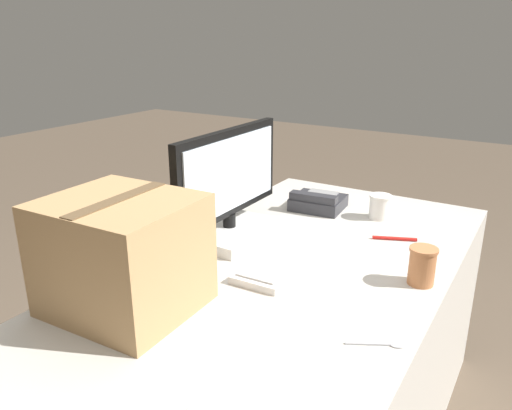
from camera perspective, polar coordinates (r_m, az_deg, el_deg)
office_desk at (r=1.70m, az=2.70°, el=-18.40°), size 1.80×0.90×0.72m
monitor at (r=1.70m, az=-3.09°, el=1.16°), size 0.55×0.24×0.38m
keyboard at (r=1.57m, az=3.41°, el=-5.91°), size 0.44×0.16×0.03m
desk_phone at (r=2.02m, az=7.08°, el=0.38°), size 0.20×0.21×0.08m
paper_cup_left at (r=1.48m, az=18.45°, el=-6.61°), size 0.08×0.08×0.11m
paper_cup_right at (r=1.96m, az=13.98°, el=-0.18°), size 0.09×0.09×0.09m
spoon at (r=1.22m, az=14.55°, el=-15.16°), size 0.08×0.13×0.00m
cardboard_box at (r=1.30m, az=-14.98°, el=-5.50°), size 0.33×0.37×0.30m
pen_marker at (r=1.78m, az=15.55°, el=-3.70°), size 0.07×0.14×0.01m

